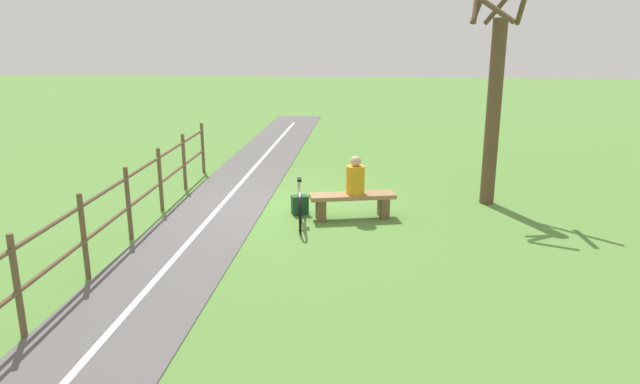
{
  "coord_description": "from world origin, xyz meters",
  "views": [
    {
      "loc": [
        -2.02,
        11.34,
        3.45
      ],
      "look_at": [
        -1.12,
        2.09,
        0.93
      ],
      "focal_mm": 32.17,
      "sensor_mm": 36.0,
      "label": 1
    }
  ],
  "objects": [
    {
      "name": "paved_path",
      "position": [
        1.12,
        4.0,
        0.01
      ],
      "size": [
        2.36,
        36.02,
        0.02
      ],
      "primitive_type": "cube",
      "rotation": [
        0.0,
        0.0,
        0.01
      ],
      "color": "#565454",
      "rests_on": "ground_plane"
    },
    {
      "name": "fence_roadside",
      "position": [
        2.15,
        3.88,
        0.76
      ],
      "size": [
        0.67,
        13.79,
        1.3
      ],
      "rotation": [
        0.0,
        0.0,
        1.61
      ],
      "color": "brown",
      "rests_on": "ground_plane"
    },
    {
      "name": "bicycle",
      "position": [
        -0.63,
        1.03,
        0.36
      ],
      "size": [
        0.3,
        1.71,
        0.85
      ],
      "rotation": [
        0.0,
        0.0,
        1.72
      ],
      "color": "black",
      "rests_on": "ground_plane"
    },
    {
      "name": "person_seated",
      "position": [
        -1.66,
        0.58,
        0.81
      ],
      "size": [
        0.43,
        0.43,
        0.75
      ],
      "rotation": [
        0.0,
        0.0,
        0.23
      ],
      "color": "orange",
      "rests_on": "bench"
    },
    {
      "name": "bench",
      "position": [
        -1.61,
        0.59,
        0.34
      ],
      "size": [
        1.72,
        0.81,
        0.5
      ],
      "rotation": [
        0.0,
        0.0,
        0.23
      ],
      "color": "#937047",
      "rests_on": "ground_plane"
    },
    {
      "name": "path_centre_line",
      "position": [
        1.12,
        4.0,
        0.02
      ],
      "size": [
        0.52,
        32.0,
        0.0
      ],
      "primitive_type": "cube",
      "rotation": [
        0.0,
        0.0,
        0.01
      ],
      "color": "silver",
      "rests_on": "paved_path"
    },
    {
      "name": "backpack",
      "position": [
        -0.55,
        0.41,
        0.19
      ],
      "size": [
        0.38,
        0.34,
        0.38
      ],
      "rotation": [
        0.0,
        0.0,
        3.48
      ],
      "color": "#1E4C2D",
      "rests_on": "ground_plane"
    },
    {
      "name": "ground_plane",
      "position": [
        0.0,
        0.0,
        0.0
      ],
      "size": [
        80.0,
        80.0,
        0.0
      ],
      "primitive_type": "plane",
      "color": "#548438"
    },
    {
      "name": "tree_mid_field",
      "position": [
        -4.41,
        -0.78,
        2.3
      ],
      "size": [
        1.51,
        1.52,
        4.92
      ],
      "color": "brown",
      "rests_on": "ground_plane"
    }
  ]
}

